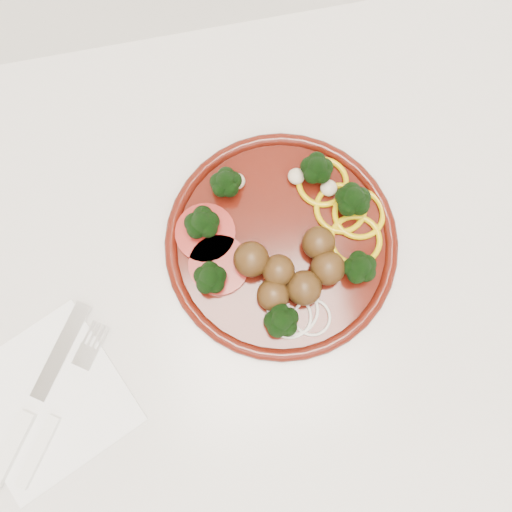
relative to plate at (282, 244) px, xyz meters
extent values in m
cube|color=white|center=(-0.18, -0.02, -0.48)|extent=(2.40, 0.60, 0.87)
cube|color=silver|center=(-0.18, -0.02, -0.03)|extent=(2.40, 0.60, 0.03)
cylinder|color=#420E07|center=(0.00, 0.00, -0.01)|extent=(0.25, 0.25, 0.01)
torus|color=#420E07|center=(0.00, 0.00, 0.00)|extent=(0.25, 0.25, 0.01)
sphere|color=#4F3313|center=(-0.02, -0.05, 0.01)|extent=(0.04, 0.04, 0.04)
sphere|color=#4F3313|center=(0.01, -0.05, 0.01)|extent=(0.04, 0.04, 0.04)
sphere|color=#4F3313|center=(0.04, -0.01, 0.01)|extent=(0.04, 0.04, 0.04)
sphere|color=#4F3313|center=(-0.04, -0.01, 0.01)|extent=(0.04, 0.04, 0.04)
sphere|color=#4F3313|center=(-0.01, -0.03, 0.01)|extent=(0.04, 0.04, 0.04)
sphere|color=#4F3313|center=(0.04, -0.04, 0.01)|extent=(0.04, 0.04, 0.04)
torus|color=#D1AC07|center=(0.07, 0.03, 0.00)|extent=(0.06, 0.06, 0.01)
torus|color=#D1AC07|center=(0.08, -0.01, 0.00)|extent=(0.06, 0.06, 0.01)
torus|color=#D1AC07|center=(0.06, 0.06, 0.00)|extent=(0.06, 0.06, 0.01)
torus|color=#D1AC07|center=(0.09, 0.02, 0.00)|extent=(0.06, 0.06, 0.01)
cylinder|color=#720A07|center=(-0.08, 0.03, 0.00)|extent=(0.07, 0.07, 0.01)
cylinder|color=#720A07|center=(-0.07, -0.01, 0.00)|extent=(0.07, 0.07, 0.01)
torus|color=beige|center=(-0.01, -0.08, 0.00)|extent=(0.05, 0.05, 0.00)
torus|color=beige|center=(0.02, -0.08, 0.00)|extent=(0.04, 0.04, 0.00)
torus|color=beige|center=(0.00, -0.07, 0.00)|extent=(0.06, 0.06, 0.00)
ellipsoid|color=#C6B793|center=(0.03, 0.07, 0.00)|extent=(0.02, 0.02, 0.01)
ellipsoid|color=#C6B793|center=(-0.04, 0.08, 0.00)|extent=(0.02, 0.02, 0.01)
ellipsoid|color=#C6B793|center=(0.06, 0.05, 0.00)|extent=(0.02, 0.02, 0.01)
cube|color=white|center=(-0.27, -0.11, -0.01)|extent=(0.20, 0.20, 0.00)
cube|color=silver|center=(-0.25, -0.07, -0.01)|extent=(0.08, 0.10, 0.00)
cube|color=white|center=(-0.31, -0.16, -0.01)|extent=(0.06, 0.07, 0.01)
cube|color=white|center=(-0.29, -0.16, -0.01)|extent=(0.05, 0.07, 0.01)
cube|color=silver|center=(-0.23, -0.08, -0.01)|extent=(0.03, 0.03, 0.00)
cube|color=silver|center=(-0.21, -0.06, -0.01)|extent=(0.02, 0.02, 0.00)
cube|color=silver|center=(-0.21, -0.06, -0.01)|extent=(0.02, 0.02, 0.00)
cube|color=silver|center=(-0.22, -0.06, -0.01)|extent=(0.02, 0.02, 0.00)
cube|color=silver|center=(-0.22, -0.05, -0.01)|extent=(0.02, 0.02, 0.00)
camera|label=1|loc=(-0.05, -0.12, 0.60)|focal=40.00mm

